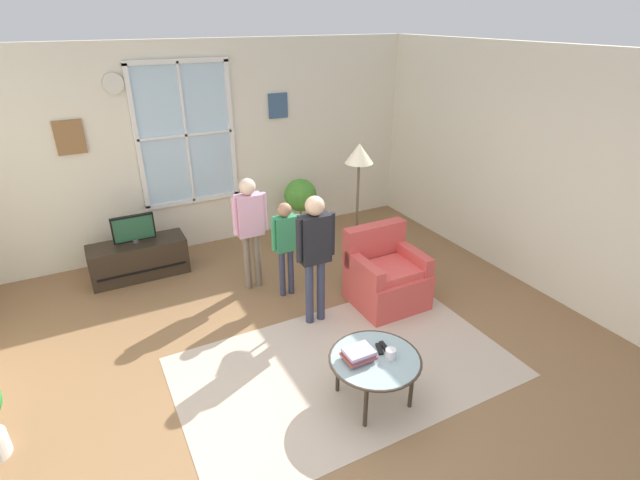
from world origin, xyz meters
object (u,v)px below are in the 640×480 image
(tv_stand, at_px, (139,259))
(remote_near_books, at_px, (384,347))
(potted_plant_by_window, at_px, (300,200))
(armchair, at_px, (385,277))
(cup, at_px, (391,354))
(floor_lamp, at_px, (359,168))
(person_black_shirt, at_px, (315,246))
(television, at_px, (133,229))
(book_stack, at_px, (359,355))
(person_green_shirt, at_px, (285,239))
(coffee_table, at_px, (375,361))
(person_pink_shirt, at_px, (250,221))
(remote_near_cup, at_px, (380,349))

(tv_stand, bearing_deg, remote_near_books, -63.14)
(potted_plant_by_window, bearing_deg, armchair, -88.02)
(armchair, distance_m, potted_plant_by_window, 2.10)
(cup, xyz_separation_m, floor_lamp, (0.82, 1.88, 0.97))
(person_black_shirt, distance_m, potted_plant_by_window, 2.23)
(television, distance_m, book_stack, 3.39)
(floor_lamp, bearing_deg, person_green_shirt, 174.32)
(book_stack, xyz_separation_m, remote_near_books, (0.28, 0.03, -0.04))
(armchair, bearing_deg, person_black_shirt, 178.02)
(coffee_table, relative_size, book_stack, 3.07)
(television, bearing_deg, remote_near_books, -63.12)
(tv_stand, xyz_separation_m, coffee_table, (1.42, -3.18, 0.18))
(armchair, relative_size, person_black_shirt, 0.61)
(cup, xyz_separation_m, person_black_shirt, (-0.02, 1.33, 0.42))
(armchair, relative_size, person_green_shirt, 0.75)
(cup, height_order, floor_lamp, floor_lamp)
(remote_near_books, bearing_deg, person_pink_shirt, 100.27)
(armchair, bearing_deg, potted_plant_by_window, 91.98)
(person_black_shirt, relative_size, floor_lamp, 0.83)
(person_pink_shirt, bearing_deg, potted_plant_by_window, 42.81)
(remote_near_cup, xyz_separation_m, person_black_shirt, (0.00, 1.20, 0.45))
(person_pink_shirt, relative_size, floor_lamp, 0.80)
(book_stack, relative_size, person_black_shirt, 0.18)
(remote_near_books, distance_m, potted_plant_by_window, 3.33)
(potted_plant_by_window, bearing_deg, coffee_table, -105.19)
(coffee_table, bearing_deg, remote_near_books, 28.26)
(remote_near_cup, distance_m, person_green_shirt, 1.86)
(tv_stand, bearing_deg, potted_plant_by_window, 3.50)
(person_pink_shirt, xyz_separation_m, person_green_shirt, (0.29, -0.35, -0.14))
(tv_stand, distance_m, armchair, 3.09)
(person_black_shirt, height_order, potted_plant_by_window, person_black_shirt)
(armchair, relative_size, remote_near_books, 6.21)
(book_stack, distance_m, person_green_shirt, 1.88)
(television, distance_m, coffee_table, 3.49)
(armchair, bearing_deg, book_stack, -132.84)
(person_pink_shirt, distance_m, floor_lamp, 1.39)
(coffee_table, xyz_separation_m, book_stack, (-0.13, 0.05, 0.08))
(cup, xyz_separation_m, remote_near_books, (0.03, 0.14, -0.03))
(floor_lamp, bearing_deg, cup, -113.49)
(television, relative_size, person_black_shirt, 0.35)
(person_black_shirt, xyz_separation_m, potted_plant_by_window, (0.81, 2.05, -0.33))
(armchair, bearing_deg, person_pink_shirt, 140.31)
(armchair, height_order, person_green_shirt, person_green_shirt)
(armchair, height_order, floor_lamp, floor_lamp)
(person_green_shirt, bearing_deg, coffee_table, -91.25)
(armchair, height_order, coffee_table, armchair)
(cup, distance_m, floor_lamp, 2.26)
(book_stack, height_order, potted_plant_by_window, potted_plant_by_window)
(tv_stand, xyz_separation_m, book_stack, (1.29, -3.13, 0.26))
(floor_lamp, bearing_deg, armchair, -85.52)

